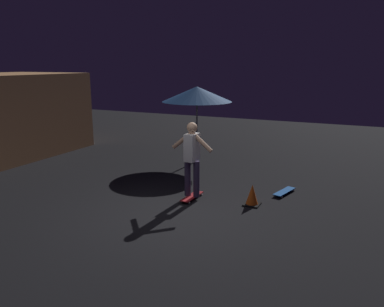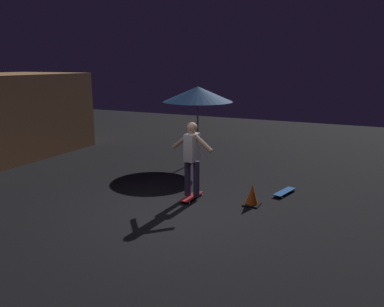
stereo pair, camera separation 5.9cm
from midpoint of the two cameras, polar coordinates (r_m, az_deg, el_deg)
The scene contains 6 objects.
ground_plane at distance 7.73m, azimuth -2.84°, elevation -9.47°, with size 28.00×28.00×0.00m, color black.
patio_umbrella at distance 11.66m, azimuth 1.00°, elevation 8.75°, with size 2.10×2.10×2.30m.
skateboard_ridden at distance 8.72m, azimuth 0.19°, elevation -6.38°, with size 0.79×0.25×0.07m.
skateboard_spare at distance 9.30m, azimuth 13.69°, elevation -5.51°, with size 0.81×0.39×0.07m.
skater at distance 8.44m, azimuth 0.20°, elevation -0.09°, with size 0.39×0.98×1.67m.
traffic_cone at distance 8.41m, azimuth 9.05°, elevation -6.18°, with size 0.34×0.34×0.46m.
Camera 2 is at (-6.26, -3.42, 2.98)m, focal length 36.14 mm.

